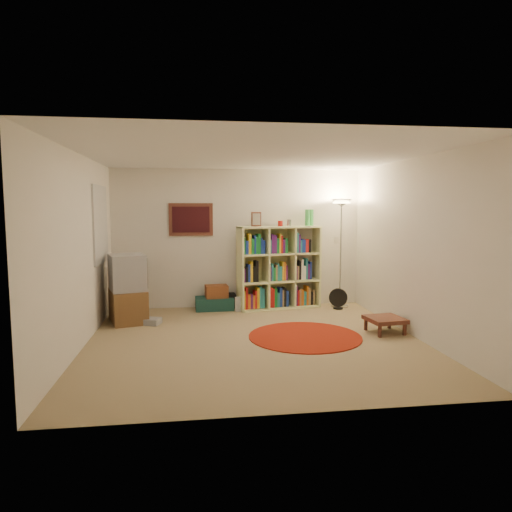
{
  "coord_description": "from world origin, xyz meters",
  "views": [
    {
      "loc": [
        -0.81,
        -6.01,
        1.8
      ],
      "look_at": [
        0.1,
        0.6,
        1.1
      ],
      "focal_mm": 32.0,
      "sensor_mm": 36.0,
      "label": 1
    }
  ],
  "objects_px": {
    "suitcase": "(214,303)",
    "floor_fan": "(338,299)",
    "floor_lamp": "(341,218)",
    "bookshelf": "(278,269)",
    "tv_stand": "(128,290)",
    "side_table": "(385,320)"
  },
  "relations": [
    {
      "from": "suitcase",
      "to": "floor_fan",
      "type": "bearing_deg",
      "value": -8.87
    },
    {
      "from": "floor_fan",
      "to": "floor_lamp",
      "type": "bearing_deg",
      "value": 84.75
    },
    {
      "from": "bookshelf",
      "to": "tv_stand",
      "type": "height_order",
      "value": "bookshelf"
    },
    {
      "from": "floor_fan",
      "to": "suitcase",
      "type": "xyz_separation_m",
      "value": [
        -2.2,
        0.28,
        -0.08
      ]
    },
    {
      "from": "bookshelf",
      "to": "side_table",
      "type": "height_order",
      "value": "bookshelf"
    },
    {
      "from": "side_table",
      "to": "floor_lamp",
      "type": "bearing_deg",
      "value": 92.98
    },
    {
      "from": "bookshelf",
      "to": "side_table",
      "type": "bearing_deg",
      "value": -65.94
    },
    {
      "from": "tv_stand",
      "to": "side_table",
      "type": "relative_size",
      "value": 1.94
    },
    {
      "from": "bookshelf",
      "to": "side_table",
      "type": "xyz_separation_m",
      "value": [
        1.24,
        -1.86,
        -0.53
      ]
    },
    {
      "from": "tv_stand",
      "to": "suitcase",
      "type": "distance_m",
      "value": 1.62
    },
    {
      "from": "bookshelf",
      "to": "suitcase",
      "type": "xyz_separation_m",
      "value": [
        -1.14,
        0.02,
        -0.61
      ]
    },
    {
      "from": "bookshelf",
      "to": "suitcase",
      "type": "bearing_deg",
      "value": 169.26
    },
    {
      "from": "tv_stand",
      "to": "side_table",
      "type": "distance_m",
      "value": 3.97
    },
    {
      "from": "side_table",
      "to": "suitcase",
      "type": "bearing_deg",
      "value": 141.71
    },
    {
      "from": "floor_lamp",
      "to": "tv_stand",
      "type": "xyz_separation_m",
      "value": [
        -3.68,
        -0.61,
        -1.11
      ]
    },
    {
      "from": "suitcase",
      "to": "floor_lamp",
      "type": "bearing_deg",
      "value": -3.89
    },
    {
      "from": "floor_fan",
      "to": "side_table",
      "type": "xyz_separation_m",
      "value": [
        0.18,
        -1.6,
        0.0
      ]
    },
    {
      "from": "bookshelf",
      "to": "suitcase",
      "type": "relative_size",
      "value": 2.62
    },
    {
      "from": "bookshelf",
      "to": "tv_stand",
      "type": "relative_size",
      "value": 1.65
    },
    {
      "from": "floor_lamp",
      "to": "tv_stand",
      "type": "distance_m",
      "value": 3.9
    },
    {
      "from": "tv_stand",
      "to": "side_table",
      "type": "height_order",
      "value": "tv_stand"
    },
    {
      "from": "suitcase",
      "to": "side_table",
      "type": "bearing_deg",
      "value": -39.8
    }
  ]
}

